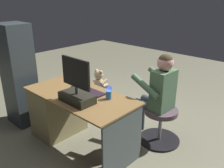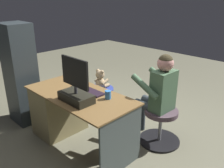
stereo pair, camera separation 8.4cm
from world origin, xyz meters
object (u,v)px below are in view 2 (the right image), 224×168
Objects in this scene: desk at (63,109)px; office_chair_teddy at (101,99)px; keyboard at (90,91)px; teddy_bear at (101,80)px; monitor at (76,90)px; visitor_chair at (160,124)px; computer_mouse at (75,84)px; tv_remote at (70,93)px; person at (158,91)px; cup at (108,95)px.

desk reaches higher than office_chair_teddy.
keyboard is 1.37× the size of teddy_bear.
monitor is 1.24m from visitor_chair.
computer_mouse is 0.31× the size of teddy_bear.
tv_remote is (0.14, 0.20, -0.00)m from keyboard.
keyboard is 0.35× the size of person.
monitor is at bearing 164.35° from desk.
computer_mouse reaches higher than keyboard.
tv_remote reaches higher than visitor_chair.
computer_mouse is 0.77m from office_chair_teddy.
desk is 1.21× the size of person.
tv_remote is at bearing 46.77° from visitor_chair.
person reaches higher than cup.
teddy_bear reaches higher than visitor_chair.
computer_mouse is 0.64× the size of tv_remote.
teddy_bear is at bearing -52.86° from keyboard.
teddy_bear reaches higher than computer_mouse.
monitor reaches higher than keyboard.
person is at bearing -113.31° from cup.
keyboard is at bearing -162.38° from desk.
teddy_bear is at bearing 1.96° from person.
desk is 1.35m from visitor_chair.
desk is 14.64× the size of cup.
person is at bearing -142.58° from desk.
computer_mouse is 0.61m from cup.
teddy_bear is (0.77, -0.59, -0.16)m from cup.
teddy_bear is (0.46, -0.60, -0.12)m from keyboard.
computer_mouse is 1.25m from visitor_chair.
cup is 0.88m from visitor_chair.
person is (-0.58, -0.64, -0.01)m from keyboard.
teddy_bear is at bearing -75.28° from computer_mouse.
cup reaches higher than computer_mouse.
person is (-0.87, -0.64, -0.02)m from computer_mouse.
monitor is 0.33m from keyboard.
teddy_bear is (-0.00, -0.01, 0.34)m from office_chair_teddy.
visitor_chair is at bearing -144.51° from desk.
tv_remote is 0.49× the size of teddy_bear.
tv_remote is 0.12× the size of person.
visitor_chair is at bearing -135.70° from keyboard.
desk is at bearing 35.49° from visitor_chair.
computer_mouse is at bearing 36.27° from person.
monitor is at bearing 109.58° from keyboard.
cup reaches higher than tv_remote.
keyboard reaches higher than tv_remote.
office_chair_teddy is 0.91× the size of visitor_chair.
computer_mouse is (0.40, -0.29, -0.12)m from monitor.
computer_mouse reaches higher than office_chair_teddy.
cup is at bearing -124.20° from monitor.
office_chair_teddy is (0.16, -0.60, -0.46)m from computer_mouse.
office_chair_teddy and visitor_chair have the same top height.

